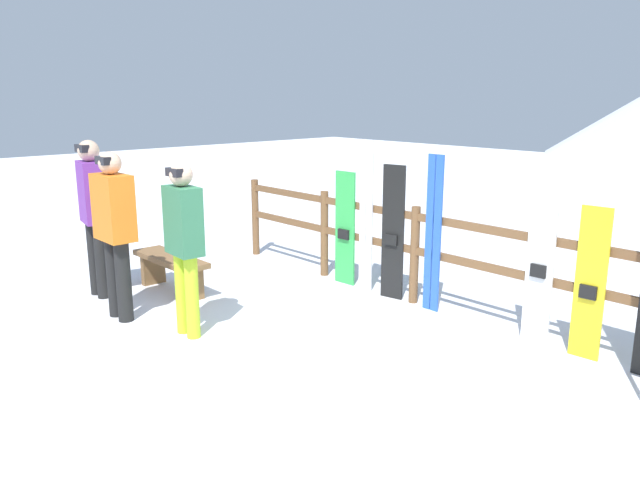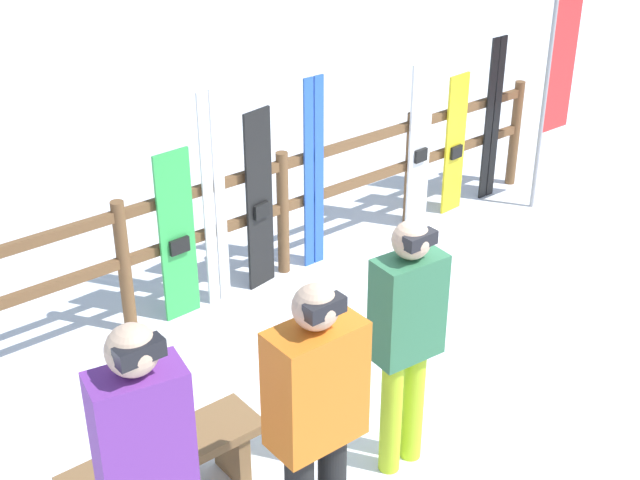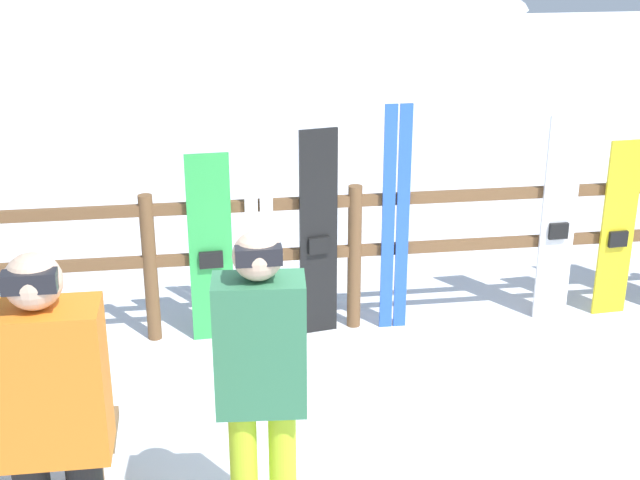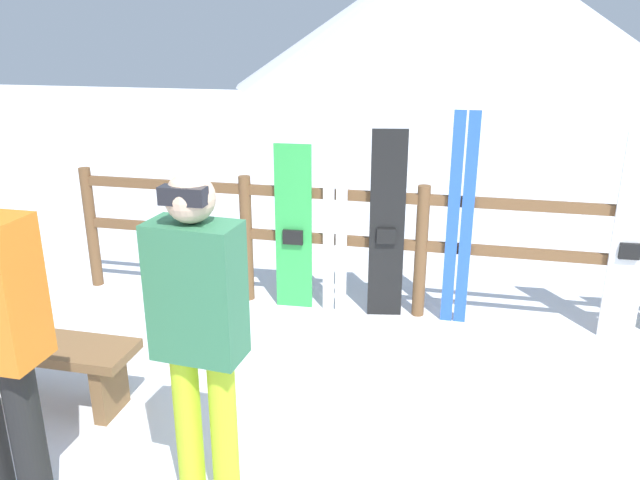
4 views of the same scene
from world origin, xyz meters
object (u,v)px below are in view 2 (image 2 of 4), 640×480
person_purple (146,464)px  snowboard_yellow (455,145)px  person_orange (316,413)px  rental_flag (559,50)px  bench (166,465)px  ski_pair_white (214,201)px  snowboard_black_stripe (259,201)px  ski_pair_blue (314,175)px  snowboard_white (419,147)px  ski_pair_black (492,120)px  snowboard_green (177,237)px  person_plaid_green (407,330)px

person_purple → snowboard_yellow: (4.57, 2.42, -0.37)m
person_orange → rental_flag: bearing=25.2°
bench → ski_pair_white: ski_pair_white is taller
ski_pair_white → snowboard_black_stripe: bearing=-0.5°
ski_pair_blue → snowboard_white: size_ratio=1.08×
person_purple → ski_pair_blue: size_ratio=1.07×
snowboard_white → ski_pair_black: size_ratio=0.96×
person_purple → ski_pair_black: bearing=25.5°
person_purple → snowboard_white: 4.76m
bench → person_purple: size_ratio=0.66×
snowboard_green → rental_flag: 3.93m
snowboard_black_stripe → ski_pair_blue: bearing=0.4°
snowboard_green → snowboard_yellow: 3.00m
snowboard_white → snowboard_black_stripe: bearing=-180.0°
bench → snowboard_yellow: (4.14, 1.74, 0.36)m
person_purple → snowboard_white: (4.09, 2.42, -0.28)m
snowboard_black_stripe → snowboard_yellow: bearing=-0.0°
snowboard_black_stripe → bench: bearing=-137.5°
person_orange → snowboard_yellow: size_ratio=1.27×
person_orange → ski_pair_black: bearing=31.4°
ski_pair_white → snowboard_yellow: 2.67m
person_plaid_green → ski_pair_white: size_ratio=0.94×
ski_pair_blue → bench: bearing=-144.6°
ski_pair_white → ski_pair_blue: bearing=0.0°
person_plaid_green → ski_pair_white: bearing=85.8°
ski_pair_white → ski_pair_black: (3.17, 0.00, -0.07)m
snowboard_green → snowboard_yellow: snowboard_green is taller
person_orange → ski_pair_white: 2.78m
ski_pair_blue → ski_pair_black: 2.20m
snowboard_black_stripe → ski_pair_blue: ski_pair_blue is taller
person_orange → snowboard_white: person_orange is taller
bench → snowboard_yellow: size_ratio=0.86×
bench → person_plaid_green: size_ratio=0.71×
bench → rental_flag: 5.25m
person_plaid_green → snowboard_green: (-0.17, 2.29, -0.29)m
snowboard_green → snowboard_black_stripe: 0.76m
bench → rental_flag: rental_flag is taller
person_plaid_green → snowboard_white: bearing=44.2°
ski_pair_white → ski_pair_black: 3.17m
snowboard_yellow → rental_flag: rental_flag is taller
ski_pair_black → snowboard_green: bearing=-179.9°
bench → ski_pair_blue: ski_pair_blue is taller
snowboard_yellow → snowboard_black_stripe: bearing=180.0°
rental_flag → snowboard_black_stripe: bearing=171.7°
person_purple → ski_pair_white: person_purple is taller
ski_pair_white → ski_pair_blue: (0.97, 0.00, -0.05)m
rental_flag → person_plaid_green: bearing=-153.1°
bench → rental_flag: bearing=14.6°
person_purple → person_plaid_green: bearing=4.2°
person_purple → ski_pair_white: size_ratio=1.01×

